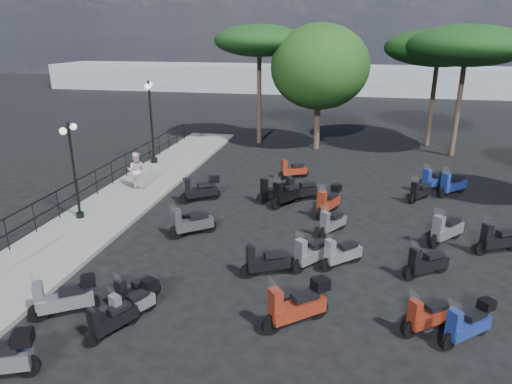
% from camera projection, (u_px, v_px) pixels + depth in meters
% --- Properties ---
extents(ground, '(120.00, 120.00, 0.00)m').
position_uv_depth(ground, '(248.00, 268.00, 13.94)').
color(ground, black).
rests_on(ground, ground).
extents(sidewalk, '(3.00, 30.00, 0.15)m').
position_uv_depth(sidewalk, '(104.00, 214.00, 17.93)').
color(sidewalk, slate).
rests_on(sidewalk, ground).
extents(railing, '(0.04, 26.04, 1.10)m').
position_uv_depth(railing, '(68.00, 194.00, 17.72)').
color(railing, black).
rests_on(railing, sidewalk).
extents(lamp_post_1, '(0.37, 1.07, 3.65)m').
position_uv_depth(lamp_post_1, '(73.00, 165.00, 16.70)').
color(lamp_post_1, black).
rests_on(lamp_post_1, sidewalk).
extents(lamp_post_2, '(0.59, 1.24, 4.35)m').
position_uv_depth(lamp_post_2, '(151.00, 117.00, 23.93)').
color(lamp_post_2, black).
rests_on(lamp_post_2, sidewalk).
extents(pedestrian_far, '(0.89, 0.74, 1.66)m').
position_uv_depth(pedestrian_far, '(136.00, 170.00, 20.43)').
color(pedestrian_far, beige).
rests_on(pedestrian_far, sidewalk).
extents(scooter_1, '(1.52, 1.08, 1.37)m').
position_uv_depth(scooter_1, '(64.00, 299.00, 11.42)').
color(scooter_1, black).
rests_on(scooter_1, ground).
extents(scooter_2, '(0.83, 1.37, 1.18)m').
position_uv_depth(scooter_2, '(133.00, 304.00, 11.31)').
color(scooter_2, black).
rests_on(scooter_2, ground).
extents(scooter_3, '(1.45, 1.19, 1.41)m').
position_uv_depth(scooter_3, '(191.00, 224.00, 15.98)').
color(scooter_3, black).
rests_on(scooter_3, ground).
extents(scooter_4, '(0.87, 1.31, 1.18)m').
position_uv_depth(scooter_4, '(185.00, 222.00, 16.27)').
color(scooter_4, black).
rests_on(scooter_4, ground).
extents(scooter_5, '(1.54, 1.20, 1.42)m').
position_uv_depth(scooter_5, '(200.00, 190.00, 19.25)').
color(scooter_5, black).
rests_on(scooter_5, ground).
extents(scooter_8, '(0.83, 1.39, 1.20)m').
position_uv_depth(scooter_8, '(111.00, 320.00, 10.73)').
color(scooter_8, black).
rests_on(scooter_8, ground).
extents(scooter_9, '(1.51, 0.87, 1.30)m').
position_uv_depth(scooter_9, '(266.00, 262.00, 13.36)').
color(scooter_9, black).
rests_on(scooter_9, ground).
extents(scooter_10, '(1.51, 1.08, 1.39)m').
position_uv_depth(scooter_10, '(275.00, 191.00, 19.26)').
color(scooter_10, black).
rests_on(scooter_10, ground).
extents(scooter_11, '(1.42, 0.91, 1.26)m').
position_uv_depth(scooter_11, '(293.00, 170.00, 22.34)').
color(scooter_11, black).
rests_on(scooter_11, ground).
extents(scooter_13, '(1.55, 1.34, 1.49)m').
position_uv_depth(scooter_13, '(297.00, 306.00, 11.04)').
color(scooter_13, black).
rests_on(scooter_13, ground).
extents(scooter_14, '(1.26, 1.17, 1.29)m').
position_uv_depth(scooter_14, '(341.00, 254.00, 13.88)').
color(scooter_14, black).
rests_on(scooter_14, ground).
extents(scooter_15, '(1.15, 1.41, 1.37)m').
position_uv_depth(scooter_15, '(312.00, 254.00, 13.84)').
color(scooter_15, black).
rests_on(scooter_15, ground).
extents(scooter_16, '(1.59, 1.09, 1.44)m').
position_uv_depth(scooter_16, '(301.00, 190.00, 19.29)').
color(scooter_16, black).
rests_on(scooter_16, ground).
extents(scooter_17, '(1.15, 1.56, 1.45)m').
position_uv_depth(scooter_17, '(287.00, 195.00, 18.80)').
color(scooter_17, black).
rests_on(scooter_17, ground).
extents(scooter_20, '(1.39, 1.01, 1.29)m').
position_uv_depth(scooter_20, '(426.00, 263.00, 13.32)').
color(scooter_20, black).
rests_on(scooter_20, ground).
extents(scooter_21, '(0.93, 1.37, 1.24)m').
position_uv_depth(scooter_21, '(332.00, 223.00, 16.16)').
color(scooter_21, black).
rests_on(scooter_21, ground).
extents(scooter_22, '(0.95, 1.65, 1.40)m').
position_uv_depth(scooter_22, '(328.00, 202.00, 17.92)').
color(scooter_22, black).
rests_on(scooter_22, ground).
extents(scooter_23, '(1.01, 1.28, 1.22)m').
position_uv_depth(scooter_23, '(420.00, 192.00, 19.36)').
color(scooter_23, black).
rests_on(scooter_23, ground).
extents(scooter_25, '(1.31, 1.16, 1.27)m').
position_uv_depth(scooter_25, '(468.00, 324.00, 10.48)').
color(scooter_25, black).
rests_on(scooter_25, ground).
extents(scooter_26, '(1.31, 1.02, 1.24)m').
position_uv_depth(scooter_26, '(428.00, 316.00, 10.85)').
color(scooter_26, black).
rests_on(scooter_26, ground).
extents(scooter_27, '(1.59, 0.91, 1.36)m').
position_uv_depth(scooter_27, '(498.00, 240.00, 14.74)').
color(scooter_27, black).
rests_on(scooter_27, ground).
extents(scooter_28, '(1.29, 1.42, 1.44)m').
position_uv_depth(scooter_28, '(446.00, 230.00, 15.42)').
color(scooter_28, black).
rests_on(scooter_28, ground).
extents(scooter_29, '(1.36, 1.29, 1.41)m').
position_uv_depth(scooter_29, '(452.00, 185.00, 20.01)').
color(scooter_29, black).
rests_on(scooter_29, ground).
extents(scooter_30, '(0.83, 1.39, 1.20)m').
position_uv_depth(scooter_30, '(136.00, 292.00, 11.89)').
color(scooter_30, black).
rests_on(scooter_30, ground).
extents(scooter_31, '(1.36, 1.29, 1.41)m').
position_uv_depth(scooter_31, '(434.00, 181.00, 20.59)').
color(scooter_31, black).
rests_on(scooter_31, ground).
extents(broadleaf_tree, '(5.83, 5.83, 7.39)m').
position_uv_depth(broadleaf_tree, '(320.00, 67.00, 26.74)').
color(broadleaf_tree, '#38281E').
rests_on(broadleaf_tree, ground).
extents(pine_0, '(6.41, 6.41, 7.09)m').
position_uv_depth(pine_0, '(439.00, 48.00, 27.17)').
color(pine_0, '#38281E').
rests_on(pine_0, ground).
extents(pine_1, '(6.39, 6.39, 7.28)m').
position_uv_depth(pine_1, '(467.00, 46.00, 24.65)').
color(pine_1, '#38281E').
rests_on(pine_1, ground).
extents(pine_2, '(5.52, 5.52, 7.33)m').
position_uv_depth(pine_2, '(259.00, 41.00, 27.74)').
color(pine_2, '#38281E').
rests_on(pine_2, ground).
extents(distant_hills, '(70.00, 8.00, 3.00)m').
position_uv_depth(distant_hills, '(329.00, 79.00, 55.04)').
color(distant_hills, gray).
rests_on(distant_hills, ground).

